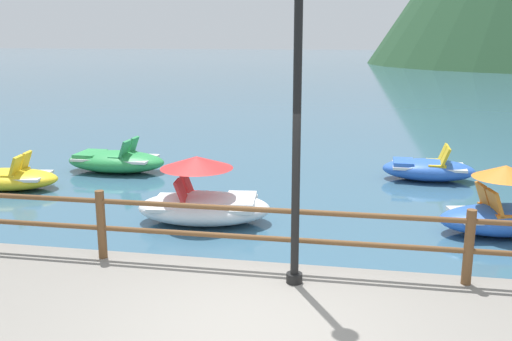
% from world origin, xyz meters
% --- Properties ---
extents(ground_plane, '(200.00, 200.00, 0.00)m').
position_xyz_m(ground_plane, '(0.00, 40.00, 0.00)').
color(ground_plane, '#38607A').
extents(dock_railing, '(23.92, 0.12, 0.95)m').
position_xyz_m(dock_railing, '(-0.00, 1.55, 0.98)').
color(dock_railing, brown).
rests_on(dock_railing, promenade_dock).
extents(lamp_post, '(0.28, 0.28, 4.14)m').
position_xyz_m(lamp_post, '(0.30, 1.21, 2.89)').
color(lamp_post, black).
rests_on(lamp_post, promenade_dock).
extents(pedal_boat_1, '(2.57, 1.63, 1.22)m').
position_xyz_m(pedal_boat_1, '(3.60, 4.81, 0.39)').
color(pedal_boat_1, blue).
rests_on(pedal_boat_1, ground).
extents(pedal_boat_2, '(2.17, 1.18, 0.85)m').
position_xyz_m(pedal_boat_2, '(2.63, 8.55, 0.27)').
color(pedal_boat_2, blue).
rests_on(pedal_boat_2, ground).
extents(pedal_boat_3, '(2.59, 1.67, 1.25)m').
position_xyz_m(pedal_boat_3, '(-1.76, 4.46, 0.42)').
color(pedal_boat_3, white).
rests_on(pedal_boat_3, ground).
extents(pedal_boat_4, '(2.55, 1.30, 0.87)m').
position_xyz_m(pedal_boat_4, '(-5.07, 8.02, 0.28)').
color(pedal_boat_4, green).
rests_on(pedal_boat_4, ground).
extents(pedal_boat_6, '(2.47, 1.53, 0.81)m').
position_xyz_m(pedal_boat_6, '(-6.79, 5.97, 0.24)').
color(pedal_boat_6, yellow).
rests_on(pedal_boat_6, ground).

